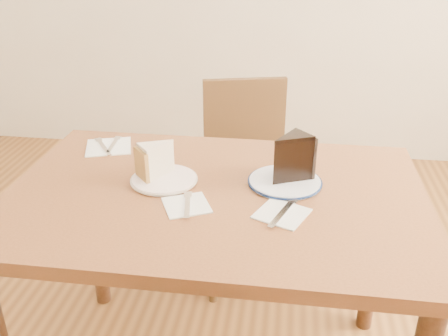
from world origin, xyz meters
TOP-DOWN VIEW (x-y plane):
  - table at (0.00, 0.00)m, footprint 1.20×0.80m
  - chair_far at (0.04, 0.68)m, footprint 0.52×0.52m
  - plate_cream at (-0.16, 0.04)m, footprint 0.19×0.19m
  - plate_navy at (0.20, 0.08)m, footprint 0.21×0.21m
  - carrot_cake at (-0.18, 0.06)m, footprint 0.13×0.12m
  - chocolate_cake at (0.20, 0.08)m, footprint 0.14×0.14m
  - napkin_cream at (-0.07, -0.09)m, footprint 0.16×0.16m
  - napkin_navy at (0.19, -0.10)m, footprint 0.16×0.16m
  - napkin_spare at (-0.41, 0.26)m, footprint 0.19×0.19m
  - fork_cream at (-0.06, -0.10)m, footprint 0.04×0.14m
  - knife_navy at (0.20, -0.10)m, footprint 0.07×0.16m
  - fork_spare at (-0.40, 0.27)m, footprint 0.03×0.14m
  - knife_spare at (-0.43, 0.25)m, footprint 0.10×0.14m

SIDE VIEW (x-z plane):
  - chair_far at x=0.04m, z-range 0.05..0.90m
  - table at x=0.00m, z-range 0.28..1.03m
  - napkin_cream at x=-0.07m, z-range 0.75..0.75m
  - napkin_navy at x=0.19m, z-range 0.75..0.75m
  - napkin_spare at x=-0.41m, z-range 0.75..0.75m
  - plate_cream at x=-0.16m, z-range 0.75..0.76m
  - plate_navy at x=0.20m, z-range 0.75..0.76m
  - fork_cream at x=-0.06m, z-range 0.75..0.76m
  - knife_navy at x=0.20m, z-range 0.75..0.76m
  - fork_spare at x=-0.40m, z-range 0.75..0.76m
  - knife_spare at x=-0.43m, z-range 0.75..0.76m
  - carrot_cake at x=-0.18m, z-range 0.76..0.85m
  - chocolate_cake at x=0.20m, z-range 0.76..0.89m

